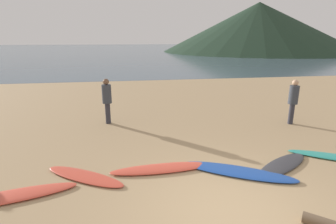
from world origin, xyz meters
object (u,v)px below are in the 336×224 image
(surfboard_3, at_px, (85,176))
(surfboard_2, at_px, (7,197))
(surfboard_5, at_px, (238,172))
(surfboard_4, at_px, (161,168))
(person_1, at_px, (107,97))
(person_2, at_px, (293,98))
(surfboard_6, at_px, (283,165))

(surfboard_3, bearing_deg, surfboard_2, -123.53)
(surfboard_2, distance_m, surfboard_5, 5.03)
(surfboard_4, xyz_separation_m, person_1, (-1.48, 3.95, 0.95))
(surfboard_2, height_order, surfboard_4, surfboard_4)
(surfboard_2, bearing_deg, person_2, 10.07)
(surfboard_3, relative_size, person_1, 1.26)
(surfboard_4, distance_m, surfboard_6, 3.07)
(surfboard_2, relative_size, person_1, 1.58)
(surfboard_6, bearing_deg, surfboard_4, 144.23)
(surfboard_2, relative_size, surfboard_5, 0.99)
(person_2, bearing_deg, surfboard_6, -28.87)
(surfboard_3, xyz_separation_m, surfboard_5, (3.60, -0.37, 0.01))
(person_1, distance_m, person_2, 6.84)
(surfboard_6, xyz_separation_m, person_1, (-4.54, 4.23, 0.96))
(surfboard_6, distance_m, person_1, 6.27)
(surfboard_5, relative_size, person_1, 1.59)
(surfboard_2, relative_size, surfboard_6, 1.34)
(surfboard_3, height_order, surfboard_5, surfboard_5)
(surfboard_5, bearing_deg, surfboard_2, -148.21)
(surfboard_6, distance_m, person_2, 3.90)
(person_1, bearing_deg, person_2, -141.63)
(person_1, xyz_separation_m, person_2, (6.75, -1.15, -0.02))
(surfboard_6, bearing_deg, person_1, 106.46)
(surfboard_2, bearing_deg, surfboard_5, -9.50)
(surfboard_3, bearing_deg, surfboard_4, 35.91)
(surfboard_4, relative_size, person_2, 1.50)
(surfboard_5, distance_m, surfboard_6, 1.28)
(surfboard_6, height_order, person_2, person_2)
(surfboard_5, relative_size, person_2, 1.62)
(surfboard_5, xyz_separation_m, person_2, (3.48, 3.24, 0.94))
(surfboard_4, xyz_separation_m, surfboard_5, (1.79, -0.45, -0.00))
(surfboard_2, relative_size, surfboard_4, 1.07)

